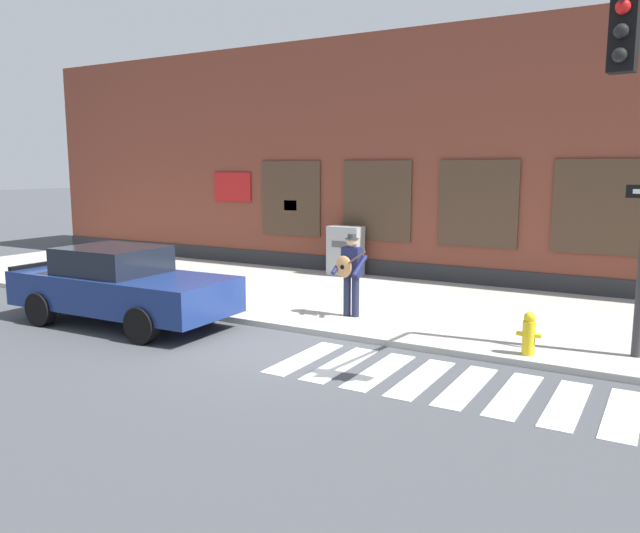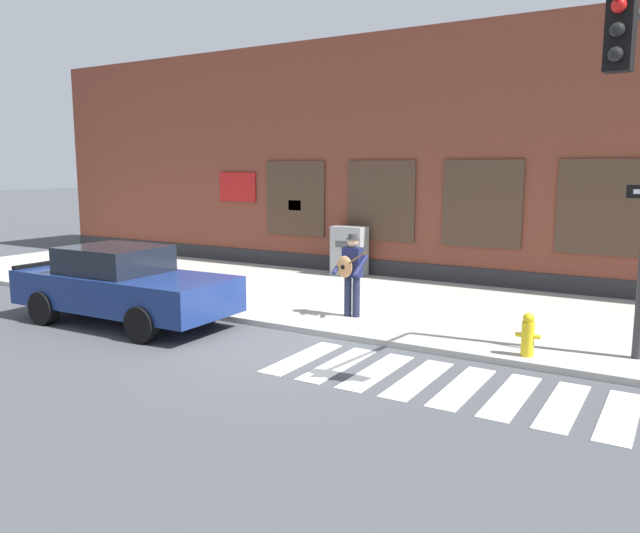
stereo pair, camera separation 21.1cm
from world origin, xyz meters
TOP-DOWN VIEW (x-y plane):
  - ground_plane at (0.00, 0.00)m, footprint 160.00×160.00m
  - sidewalk at (0.00, 3.76)m, footprint 28.00×5.99m
  - building_backdrop at (-0.00, 8.75)m, footprint 28.00×4.06m
  - crosswalk at (3.38, -0.53)m, footprint 5.78×1.90m
  - red_car at (-3.64, -0.37)m, footprint 4.64×2.06m
  - busker at (0.22, 2.03)m, footprint 0.71×0.54m
  - traffic_light at (5.26, 0.82)m, footprint 0.74×2.81m
  - utility_box at (-2.13, 6.31)m, footprint 0.94×0.56m
  - fire_hydrant at (3.88, 1.12)m, footprint 0.38×0.20m

SIDE VIEW (x-z plane):
  - ground_plane at x=0.00m, z-range 0.00..0.00m
  - crosswalk at x=3.38m, z-range 0.00..0.01m
  - sidewalk at x=0.00m, z-range 0.00..0.11m
  - fire_hydrant at x=3.88m, z-range 0.11..0.81m
  - red_car at x=-3.64m, z-range 0.01..1.54m
  - utility_box at x=-2.13m, z-range 0.11..1.49m
  - busker at x=0.22m, z-range 0.22..1.89m
  - building_backdrop at x=0.00m, z-range 0.00..6.64m
  - traffic_light at x=5.26m, z-range 1.07..5.99m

